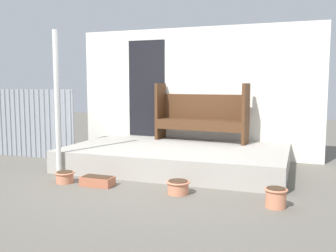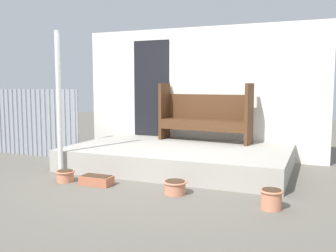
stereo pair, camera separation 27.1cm
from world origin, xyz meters
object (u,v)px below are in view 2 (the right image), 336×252
Objects in this scene: flower_pot_right at (271,198)px; flower_pot_middle at (175,187)px; planter_box_rect at (97,180)px; flower_pot_left at (65,175)px; support_post at (59,104)px; bench at (205,114)px.

flower_pot_middle is at bearing 173.58° from flower_pot_right.
flower_pot_left is at bearing -178.00° from planter_box_rect.
support_post reaches higher than flower_pot_right.
support_post is at bearing 135.35° from flower_pot_left.
flower_pot_middle is at bearing 0.94° from flower_pot_left.
support_post is at bearing -126.54° from bench.
planter_box_rect is (-2.50, 0.13, -0.06)m from flower_pot_right.
support_post is 3.57m from flower_pot_right.
flower_pot_middle is at bearing -8.49° from support_post.
flower_pot_middle is (2.12, -0.32, -1.05)m from support_post.
support_post reaches higher than planter_box_rect.
planter_box_rect is (0.54, 0.02, -0.03)m from flower_pot_left.
support_post reaches higher than flower_pot_middle.
flower_pot_left is at bearing -116.45° from bench.
flower_pot_right reaches higher than planter_box_rect.
support_post is 7.88× the size of flower_pot_left.
flower_pot_middle is 1.16× the size of flower_pot_right.
bench is at bearing 122.09° from flower_pot_right.
flower_pot_right is 0.60× the size of planter_box_rect.
flower_pot_left is at bearing -179.06° from flower_pot_middle.
support_post is at bearing 159.87° from planter_box_rect.
bench is (1.83, 2.04, -0.25)m from support_post.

